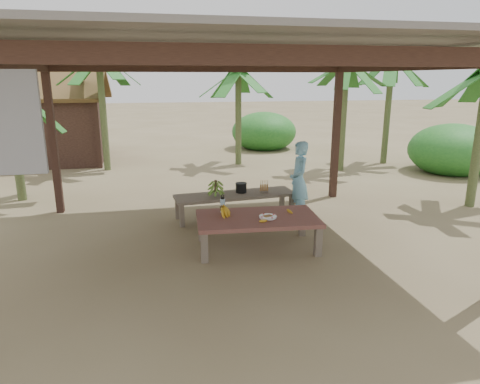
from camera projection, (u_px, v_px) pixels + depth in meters
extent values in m
plane|color=brown|center=(223.00, 245.00, 6.62)|extent=(80.00, 80.00, 0.00)
cube|color=black|center=(53.00, 142.00, 7.91)|extent=(0.13, 0.13, 2.70)
cube|color=black|center=(336.00, 135.00, 8.99)|extent=(0.13, 0.13, 2.70)
cube|color=black|center=(263.00, 55.00, 3.75)|extent=(5.80, 0.14, 0.18)
cube|color=black|center=(202.00, 67.00, 8.10)|extent=(5.80, 0.14, 0.18)
cube|color=black|center=(2.00, 62.00, 5.38)|extent=(0.14, 4.80, 0.18)
cube|color=black|center=(404.00, 65.00, 6.47)|extent=(0.14, 4.80, 0.18)
cube|color=slate|center=(221.00, 47.00, 5.87)|extent=(6.60, 5.60, 0.06)
cube|color=slate|center=(13.00, 123.00, 3.48)|extent=(0.45, 0.05, 0.85)
cube|color=brown|center=(204.00, 248.00, 5.95)|extent=(0.11, 0.11, 0.44)
cube|color=brown|center=(318.00, 242.00, 6.16)|extent=(0.11, 0.11, 0.44)
cube|color=brown|center=(202.00, 227.00, 6.75)|extent=(0.11, 0.11, 0.44)
cube|color=brown|center=(302.00, 223.00, 6.97)|extent=(0.11, 0.11, 0.44)
cube|color=maroon|center=(257.00, 218.00, 6.39)|extent=(1.86, 1.12, 0.06)
cube|color=brown|center=(182.00, 216.00, 7.38)|extent=(0.09, 0.09, 0.40)
cube|color=brown|center=(291.00, 206.00, 7.97)|extent=(0.09, 0.09, 0.40)
cube|color=brown|center=(178.00, 208.00, 7.81)|extent=(0.09, 0.09, 0.40)
cube|color=brown|center=(282.00, 199.00, 8.40)|extent=(0.09, 0.09, 0.40)
cube|color=brown|center=(235.00, 195.00, 7.83)|extent=(2.25, 0.81, 0.05)
cylinder|color=white|center=(268.00, 218.00, 6.32)|extent=(0.24, 0.24, 0.01)
cylinder|color=white|center=(268.00, 217.00, 6.32)|extent=(0.26, 0.26, 0.02)
cube|color=brown|center=(268.00, 216.00, 6.31)|extent=(0.15, 0.13, 0.02)
ellipsoid|color=gold|center=(263.00, 221.00, 6.13)|extent=(0.16, 0.11, 0.04)
ellipsoid|color=gold|center=(290.00, 211.00, 6.57)|extent=(0.08, 0.17, 0.04)
cylinder|color=#3E8AC3|center=(223.00, 206.00, 6.57)|extent=(0.07, 0.07, 0.21)
cylinder|color=black|center=(223.00, 198.00, 6.53)|extent=(0.05, 0.05, 0.03)
torus|color=black|center=(223.00, 196.00, 6.53)|extent=(0.05, 0.01, 0.05)
cylinder|color=black|center=(241.00, 188.00, 7.91)|extent=(0.20, 0.20, 0.17)
imported|color=#7AC3E7|center=(299.00, 181.00, 7.68)|extent=(0.39, 0.55, 1.43)
cube|color=black|center=(35.00, 129.00, 13.06)|extent=(4.00, 3.00, 2.00)
cube|color=brown|center=(21.00, 84.00, 11.90)|extent=(4.40, 1.73, 1.00)
cube|color=brown|center=(36.00, 83.00, 13.51)|extent=(4.40, 1.73, 1.00)
cylinder|color=#596638|center=(343.00, 117.00, 11.61)|extent=(0.18, 0.18, 2.97)
cylinder|color=#596638|center=(238.00, 118.00, 12.47)|extent=(0.18, 0.18, 2.77)
cylinder|color=#596638|center=(103.00, 113.00, 11.63)|extent=(0.18, 0.18, 3.14)
cylinder|color=#596638|center=(479.00, 140.00, 8.29)|extent=(0.18, 0.18, 2.69)
cylinder|color=#596638|center=(15.00, 145.00, 8.77)|extent=(0.18, 0.18, 2.33)
cylinder|color=#596638|center=(388.00, 111.00, 12.59)|extent=(0.18, 0.18, 3.09)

